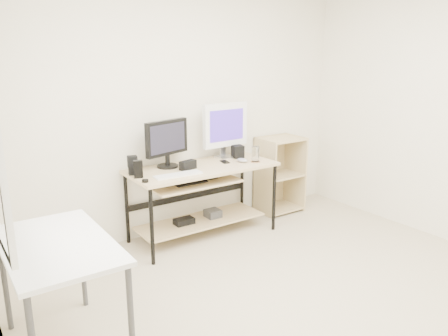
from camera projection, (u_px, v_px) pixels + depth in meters
name	position (u px, v px, depth m)	size (l,w,h in m)	color
room	(313.00, 137.00, 2.86)	(4.01, 4.01, 2.62)	beige
desk	(200.00, 187.00, 4.41)	(1.50, 0.65, 0.75)	#D5BB87
side_table	(58.00, 255.00, 2.63)	(0.60, 1.00, 0.75)	white
shelf_unit	(278.00, 174.00, 5.21)	(0.50, 0.40, 0.90)	#D1B982
black_monitor	(167.00, 141.00, 4.27)	(0.51, 0.21, 0.47)	black
white_imac	(225.00, 127.00, 4.64)	(0.55, 0.18, 0.59)	silver
keyboard	(178.00, 175.00, 4.04)	(0.46, 0.13, 0.02)	white
mouse	(242.00, 160.00, 4.53)	(0.08, 0.13, 0.04)	#A9A9AD
center_speaker	(188.00, 165.00, 4.24)	(0.17, 0.08, 0.09)	black
speaker_left	(132.00, 165.00, 4.05)	(0.11, 0.11, 0.18)	black
speaker_right	(238.00, 152.00, 4.71)	(0.11, 0.11, 0.14)	black
audio_controller	(138.00, 169.00, 3.95)	(0.08, 0.05, 0.16)	black
volume_puck	(145.00, 181.00, 3.83)	(0.06, 0.06, 0.02)	black
smartphone	(225.00, 162.00, 4.53)	(0.07, 0.13, 0.01)	black
coaster	(255.00, 162.00, 4.54)	(0.10, 0.10, 0.01)	#A7784B
drinking_glass	(256.00, 154.00, 4.52)	(0.08, 0.08, 0.16)	white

